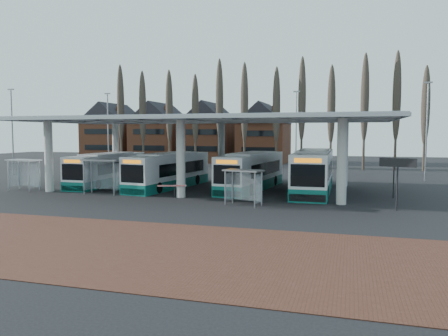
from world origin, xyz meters
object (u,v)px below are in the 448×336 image
(bus_2, at_px, (252,172))
(shelter_1, at_px, (103,169))
(bus_1, at_px, (169,171))
(shelter_2, at_px, (244,179))
(bus_0, at_px, (108,170))
(shelter_0, at_px, (25,168))
(bus_3, at_px, (314,172))

(bus_2, xyz_separation_m, shelter_1, (-11.05, -6.32, 0.53))
(bus_1, bearing_deg, shelter_2, -33.67)
(bus_2, distance_m, shelter_1, 12.74)
(bus_0, relative_size, shelter_0, 3.60)
(bus_0, distance_m, bus_3, 19.50)
(shelter_1, distance_m, shelter_2, 12.67)
(shelter_0, relative_size, shelter_2, 1.05)
(bus_2, xyz_separation_m, bus_3, (5.43, -0.18, 0.14))
(shelter_0, bearing_deg, shelter_2, 0.90)
(bus_2, xyz_separation_m, shelter_0, (-18.89, -6.13, 0.41))
(bus_1, xyz_separation_m, bus_2, (7.46, 1.05, 0.04))
(bus_2, bearing_deg, shelter_2, -74.51)
(shelter_0, height_order, shelter_1, shelter_1)
(bus_3, bearing_deg, bus_2, 177.46)
(bus_1, height_order, shelter_1, bus_1)
(bus_0, height_order, shelter_1, bus_0)
(bus_1, xyz_separation_m, bus_3, (12.88, 0.87, 0.18))
(bus_0, distance_m, shelter_2, 17.46)
(bus_1, distance_m, shelter_0, 12.52)
(shelter_2, bearing_deg, bus_2, 113.24)
(bus_2, relative_size, shelter_0, 3.91)
(shelter_1, bearing_deg, shelter_2, -14.46)
(bus_3, xyz_separation_m, shelter_0, (-24.32, -5.95, 0.27))
(shelter_0, bearing_deg, bus_0, 57.00)
(bus_0, xyz_separation_m, shelter_2, (15.47, -8.08, 0.35))
(bus_0, height_order, shelter_0, bus_0)
(bus_3, height_order, shelter_1, bus_3)
(bus_2, bearing_deg, shelter_0, -155.71)
(bus_3, bearing_deg, shelter_2, -116.04)
(bus_0, height_order, bus_2, bus_2)
(bus_0, height_order, bus_3, bus_3)
(shelter_2, bearing_deg, bus_0, 166.50)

